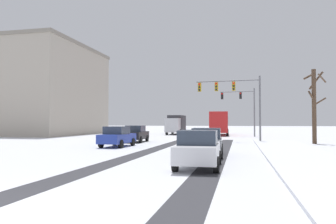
{
  "coord_description": "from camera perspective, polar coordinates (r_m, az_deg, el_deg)",
  "views": [
    {
      "loc": [
        5.81,
        -6.17,
        1.98
      ],
      "look_at": [
        0.0,
        19.76,
        2.8
      ],
      "focal_mm": 34.17,
      "sensor_mm": 36.0,
      "label": 1
    }
  ],
  "objects": [
    {
      "name": "car_white_fourth",
      "position": [
        13.93,
        5.46,
        -6.55
      ],
      "size": [
        1.92,
        4.14,
        1.62
      ],
      "color": "silver",
      "rests_on": "ground"
    },
    {
      "name": "traffic_signal_near_right",
      "position": [
        32.66,
        11.61,
        3.23
      ],
      "size": [
        6.37,
        0.6,
        6.5
      ],
      "color": "slate",
      "rests_on": "ground"
    },
    {
      "name": "car_black_lead",
      "position": [
        31.32,
        -5.77,
        -3.89
      ],
      "size": [
        1.98,
        4.18,
        1.62
      ],
      "color": "black",
      "rests_on": "ground"
    },
    {
      "name": "box_truck_delivery",
      "position": [
        50.88,
        1.43,
        -2.16
      ],
      "size": [
        2.41,
        7.44,
        3.02
      ],
      "color": "#B7BABF",
      "rests_on": "ground"
    },
    {
      "name": "car_grey_third",
      "position": [
        18.64,
        6.92,
        -5.33
      ],
      "size": [
        1.98,
        4.17,
        1.62
      ],
      "color": "slate",
      "rests_on": "ground"
    },
    {
      "name": "office_building_far_left_block",
      "position": [
        56.73,
        -24.7,
        3.39
      ],
      "size": [
        22.51,
        18.72,
        13.83
      ],
      "color": "#A89E8E",
      "rests_on": "ground"
    },
    {
      "name": "bare_tree_sidewalk_mid",
      "position": [
        31.86,
        24.63,
        1.48
      ],
      "size": [
        2.0,
        2.13,
        6.76
      ],
      "color": "#4C3828",
      "rests_on": "ground"
    },
    {
      "name": "wheel_track_left_lane",
      "position": [
        21.25,
        -3.9,
        -7.1
      ],
      "size": [
        1.2,
        31.05,
        0.01
      ],
      "primitive_type": "cube",
      "color": "#38383D",
      "rests_on": "ground"
    },
    {
      "name": "wheel_track_right_lane",
      "position": [
        20.41,
        9.15,
        -7.3
      ],
      "size": [
        1.11,
        31.05,
        0.01
      ],
      "primitive_type": "cube",
      "color": "#38383D",
      "rests_on": "ground"
    },
    {
      "name": "bus_oncoming",
      "position": [
        48.87,
        9.13,
        -1.73
      ],
      "size": [
        3.0,
        11.09,
        3.38
      ],
      "color": "#B21E1E",
      "rests_on": "ground"
    },
    {
      "name": "traffic_signal_far_right",
      "position": [
        44.53,
        13.15,
        1.63
      ],
      "size": [
        4.61,
        0.51,
        6.5
      ],
      "color": "slate",
      "rests_on": "ground"
    },
    {
      "name": "sidewalk_kerb_right",
      "position": [
        19.26,
        22.83,
        -7.35
      ],
      "size": [
        4.0,
        31.05,
        0.12
      ],
      "primitive_type": "cube",
      "color": "white",
      "rests_on": "ground"
    },
    {
      "name": "car_blue_second",
      "position": [
        25.73,
        -9.02,
        -4.34
      ],
      "size": [
        1.92,
        4.14,
        1.62
      ],
      "color": "#233899",
      "rests_on": "ground"
    }
  ]
}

